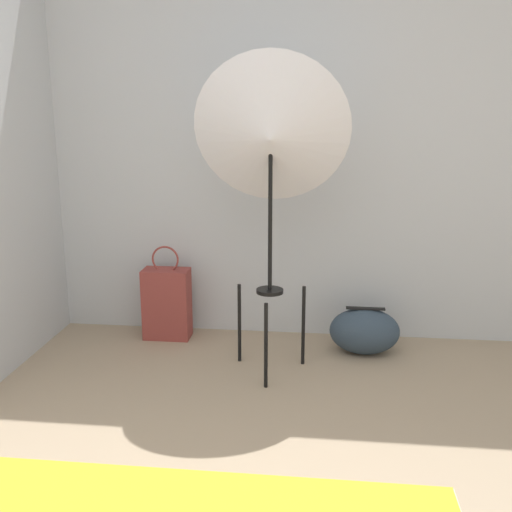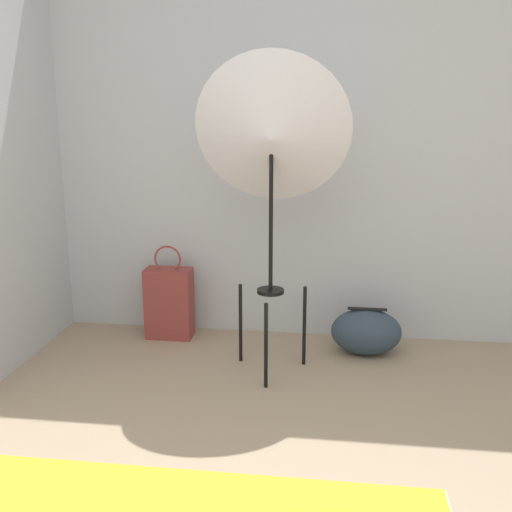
{
  "view_description": "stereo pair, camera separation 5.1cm",
  "coord_description": "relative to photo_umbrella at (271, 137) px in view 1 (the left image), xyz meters",
  "views": [
    {
      "loc": [
        0.28,
        -1.32,
        1.42
      ],
      "look_at": [
        -0.04,
        1.52,
        0.71
      ],
      "focal_mm": 42.0,
      "sensor_mm": 36.0,
      "label": 1
    },
    {
      "loc": [
        0.33,
        -1.31,
        1.42
      ],
      "look_at": [
        -0.04,
        1.52,
        0.71
      ],
      "focal_mm": 42.0,
      "sensor_mm": 36.0,
      "label": 2
    }
  ],
  "objects": [
    {
      "name": "photo_umbrella",
      "position": [
        0.0,
        0.0,
        0.0
      ],
      "size": [
        0.82,
        0.43,
        1.7
      ],
      "color": "black",
      "rests_on": "ground_plane"
    },
    {
      "name": "wall_back",
      "position": [
        -0.01,
        0.61,
        0.02
      ],
      "size": [
        8.0,
        0.05,
        2.6
      ],
      "color": "#B7BCC1",
      "rests_on": "ground_plane"
    },
    {
      "name": "tote_bag",
      "position": [
        -0.68,
        0.42,
        -1.05
      ],
      "size": [
        0.29,
        0.16,
        0.59
      ],
      "color": "brown",
      "rests_on": "ground_plane"
    },
    {
      "name": "duffel_bag",
      "position": [
        0.54,
        0.3,
        -1.14
      ],
      "size": [
        0.41,
        0.27,
        0.28
      ],
      "color": "#2D3D4C",
      "rests_on": "ground_plane"
    }
  ]
}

